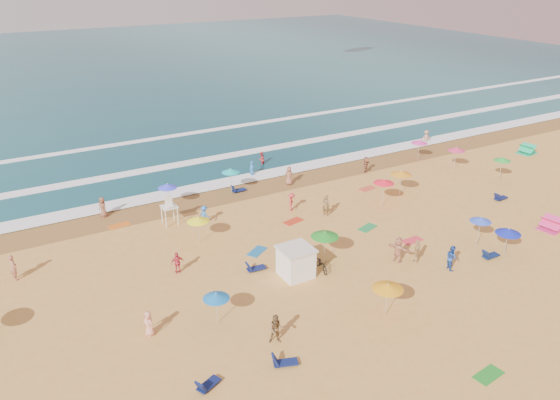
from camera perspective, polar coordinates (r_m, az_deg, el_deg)
ground at (r=41.72m, az=5.20°, el=-4.52°), size 220.00×220.00×0.00m
ocean at (r=117.53m, az=-19.37°, el=12.84°), size 220.00×140.00×0.18m
wet_sand at (r=51.41m, az=-2.73°, el=1.22°), size 220.00×220.00×0.00m
surf_foam at (r=58.86m, az=-6.68°, el=4.16°), size 200.00×18.70×0.05m
cabana at (r=37.07m, az=1.67°, el=-6.55°), size 2.00×2.00×2.00m
cabana_roof at (r=36.55m, az=1.69°, el=-5.12°), size 2.20×2.20×0.12m
bicycle at (r=38.02m, az=4.36°, el=-6.69°), size 0.94×1.93×0.97m
lifeguard_stand at (r=44.94m, az=-11.47°, el=-1.27°), size 1.20×1.20×2.10m
beach_umbrellas at (r=42.39m, az=7.68°, el=-0.99°), size 52.70×28.49×0.82m
loungers at (r=43.15m, az=13.82°, el=-3.91°), size 43.58×23.34×0.34m
towels at (r=39.98m, az=8.02°, el=-6.00°), size 41.52×27.95×0.03m
popup_tents at (r=57.51m, az=25.33°, el=2.00°), size 16.51×15.17×1.20m
beachgoers at (r=45.12m, az=2.76°, el=-1.01°), size 46.28×27.08×2.11m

